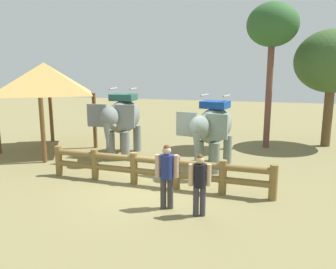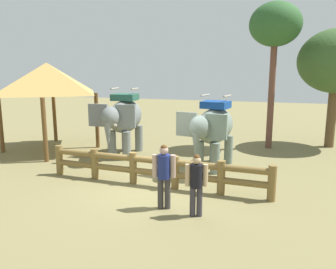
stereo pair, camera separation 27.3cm
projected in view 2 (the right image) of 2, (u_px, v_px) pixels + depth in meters
ground_plane at (153, 187)px, 10.76m from camera, size 60.00×60.00×0.00m
log_fence at (154, 168)px, 10.74m from camera, size 7.47×0.60×1.05m
elephant_near_left at (124, 118)px, 14.34m from camera, size 1.94×3.39×2.91m
elephant_center at (213, 128)px, 12.49m from camera, size 1.96×3.29×2.77m
tourist_woman_in_black at (196, 181)px, 8.48m from camera, size 0.56×0.38×1.62m
tourist_man_in_blue at (164, 172)px, 8.94m from camera, size 0.61×0.40×1.76m
thatched_shelter at (47, 79)px, 15.11m from camera, size 4.90×4.90×3.98m
tree_far_left at (275, 27)px, 15.05m from camera, size 2.31×2.31×6.64m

